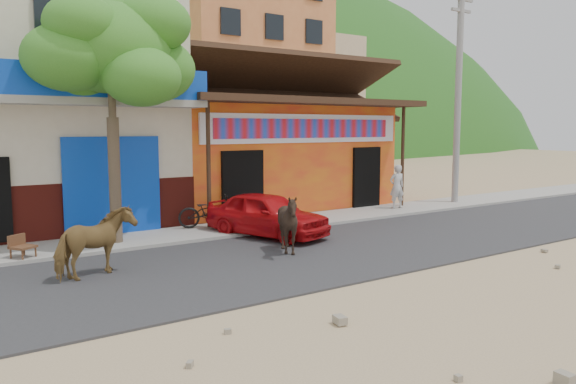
# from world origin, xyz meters

# --- Properties ---
(ground) EXTENTS (120.00, 120.00, 0.00)m
(ground) POSITION_xyz_m (0.00, 0.00, 0.00)
(ground) COLOR #9E825B
(ground) RESTS_ON ground
(road) EXTENTS (60.00, 5.00, 0.04)m
(road) POSITION_xyz_m (0.00, 2.50, 0.02)
(road) COLOR #28282B
(road) RESTS_ON ground
(sidewalk) EXTENTS (60.00, 2.00, 0.12)m
(sidewalk) POSITION_xyz_m (0.00, 6.00, 0.06)
(sidewalk) COLOR gray
(sidewalk) RESTS_ON ground
(dance_club) EXTENTS (8.00, 6.00, 3.60)m
(dance_club) POSITION_xyz_m (2.00, 10.00, 1.80)
(dance_club) COLOR orange
(dance_club) RESTS_ON ground
(cafe_building) EXTENTS (7.00, 6.00, 7.00)m
(cafe_building) POSITION_xyz_m (-5.50, 10.00, 3.50)
(cafe_building) COLOR beige
(cafe_building) RESTS_ON ground
(apartment_front) EXTENTS (9.00, 9.00, 12.00)m
(apartment_front) POSITION_xyz_m (9.00, 24.00, 6.00)
(apartment_front) COLOR #CC723F
(apartment_front) RESTS_ON ground
(apartment_rear) EXTENTS (8.00, 8.00, 10.00)m
(apartment_rear) POSITION_xyz_m (18.00, 30.00, 5.00)
(apartment_rear) COLOR tan
(apartment_rear) RESTS_ON ground
(tree) EXTENTS (3.00, 3.00, 6.00)m
(tree) POSITION_xyz_m (-4.60, 5.80, 3.12)
(tree) COLOR #2D721E
(tree) RESTS_ON sidewalk
(utility_pole) EXTENTS (0.24, 0.24, 8.00)m
(utility_pole) POSITION_xyz_m (8.20, 6.00, 4.12)
(utility_pole) COLOR gray
(utility_pole) RESTS_ON sidewalk
(cow_tan) EXTENTS (1.71, 1.24, 1.31)m
(cow_tan) POSITION_xyz_m (-5.85, 3.15, 0.70)
(cow_tan) COLOR olive
(cow_tan) RESTS_ON road
(cow_dark) EXTENTS (1.56, 1.48, 1.37)m
(cow_dark) POSITION_xyz_m (-1.66, 2.72, 0.72)
(cow_dark) COLOR black
(cow_dark) RESTS_ON road
(red_car) EXTENTS (2.41, 3.71, 1.17)m
(red_car) POSITION_xyz_m (-1.00, 4.67, 0.63)
(red_car) COLOR red
(red_car) RESTS_ON road
(scooter) EXTENTS (1.82, 1.17, 0.91)m
(scooter) POSITION_xyz_m (-1.84, 6.29, 0.57)
(scooter) COLOR black
(scooter) RESTS_ON sidewalk
(pedestrian) EXTENTS (0.62, 0.48, 1.50)m
(pedestrian) POSITION_xyz_m (5.16, 6.02, 0.87)
(pedestrian) COLOR #BBBBBB
(pedestrian) RESTS_ON sidewalk
(cafe_chair_right) EXTENTS (0.59, 0.59, 0.91)m
(cafe_chair_right) POSITION_xyz_m (-6.77, 5.30, 0.58)
(cafe_chair_right) COLOR #50341A
(cafe_chair_right) RESTS_ON sidewalk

